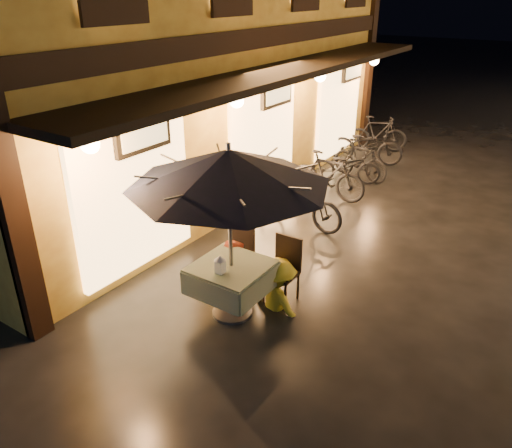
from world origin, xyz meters
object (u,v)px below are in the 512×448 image
Objects in this scene: cafe_table at (231,277)px; patio_umbrella at (229,168)px; person_yellow at (278,261)px; bicycle_0 at (300,200)px; table_lantern at (220,263)px; person_orange at (230,242)px.

patio_umbrella is at bearing 0.00° from cafe_table.
cafe_table is 0.69m from person_yellow.
cafe_table is 0.69× the size of person_yellow.
bicycle_0 is at bearing 102.10° from cafe_table.
table_lantern is 0.16× the size of person_orange.
person_orange is at bearing -168.53° from bicycle_0.
patio_umbrella reaches higher than person_orange.
person_yellow is 2.78m from bicycle_0.
person_yellow is (0.42, 0.52, 0.13)m from cafe_table.
table_lantern is 0.84m from person_orange.
person_yellow is (0.42, 0.76, -0.20)m from table_lantern.
person_orange is 0.84× the size of bicycle_0.
person_orange is at bearing 127.45° from patio_umbrella.
person_yellow reaches higher than bicycle_0.
patio_umbrella is 1.49m from person_orange.
cafe_table is 0.62× the size of person_orange.
bicycle_0 is at bearing 101.26° from table_lantern.
person_orange is at bearing 127.45° from cafe_table.
patio_umbrella reaches higher than cafe_table.
cafe_table is at bearing 90.00° from table_lantern.
person_yellow is at bearing 165.49° from person_orange.
bicycle_0 is (-0.66, 3.07, -0.09)m from cafe_table.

